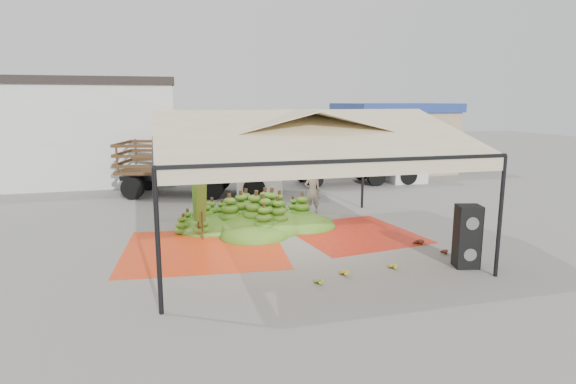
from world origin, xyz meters
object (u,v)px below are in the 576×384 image
object	(u,v)px
truck_left	(209,161)
truck_right	(364,155)
vendor	(312,191)
speaker_stack	(467,236)
banana_heap	(260,211)

from	to	relation	value
truck_left	truck_right	xyz separation A→B (m)	(8.15, 1.13, -0.09)
vendor	truck_right	distance (m)	7.52
speaker_stack	vendor	world-z (taller)	vendor
truck_left	speaker_stack	bearing A→B (deg)	-48.97
vendor	banana_heap	bearing A→B (deg)	48.51
banana_heap	speaker_stack	world-z (taller)	speaker_stack
truck_left	banana_heap	bearing A→B (deg)	-64.74
banana_heap	truck_left	world-z (taller)	truck_left
vendor	truck_right	xyz separation A→B (m)	(4.73, 5.81, 0.62)
vendor	truck_right	bearing A→B (deg)	-115.41
banana_heap	truck_right	xyz separation A→B (m)	(7.16, 7.49, 0.86)
banana_heap	vendor	distance (m)	2.96
speaker_stack	vendor	distance (m)	7.19
speaker_stack	vendor	size ratio (longest dim) A/B	0.98
banana_heap	truck_right	world-z (taller)	truck_right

